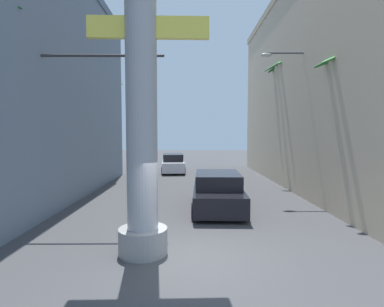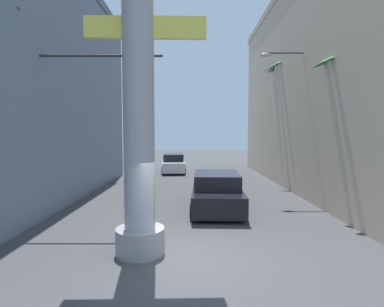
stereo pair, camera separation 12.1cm
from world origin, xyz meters
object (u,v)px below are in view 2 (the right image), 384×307
at_px(palm_tree_near_right, 342,112).
at_px(palm_tree_far_left, 111,113).
at_px(palm_tree_mid_right, 286,103).
at_px(traffic_light_mast, 65,104).
at_px(pedestrian_curb_left, 15,202).
at_px(neon_sign_pole, 140,49).
at_px(car_far, 175,163).
at_px(car_lead, 218,191).
at_px(street_lamp, 308,109).

bearing_deg(palm_tree_near_right, palm_tree_far_left, 136.03).
distance_m(palm_tree_mid_right, palm_tree_near_right, 7.67).
relative_size(traffic_light_mast, pedestrian_curb_left, 3.54).
bearing_deg(palm_tree_far_left, neon_sign_pole, -72.28).
bearing_deg(palm_tree_near_right, neon_sign_pole, -149.73).
bearing_deg(car_far, neon_sign_pole, -89.35).
relative_size(traffic_light_mast, palm_tree_far_left, 0.78).
relative_size(palm_tree_far_left, pedestrian_curb_left, 4.54).
height_order(traffic_light_mast, car_far, traffic_light_mast).
relative_size(car_lead, palm_tree_far_left, 0.64).
bearing_deg(palm_tree_near_right, car_far, 120.10).
relative_size(neon_sign_pole, palm_tree_far_left, 1.48).
relative_size(street_lamp, car_far, 1.53).
bearing_deg(palm_tree_far_left, palm_tree_mid_right, -20.37).
relative_size(car_far, palm_tree_near_right, 0.74).
bearing_deg(palm_tree_far_left, traffic_light_mast, -81.62).
bearing_deg(car_lead, car_far, 101.97).
distance_m(palm_tree_near_right, pedestrian_curb_left, 12.58).
bearing_deg(palm_tree_mid_right, car_lead, -125.77).
xyz_separation_m(palm_tree_mid_right, pedestrian_curb_left, (-11.92, -10.23, -4.25)).
height_order(street_lamp, palm_tree_near_right, street_lamp).
relative_size(neon_sign_pole, palm_tree_near_right, 1.79).
height_order(street_lamp, pedestrian_curb_left, street_lamp).
height_order(street_lamp, palm_tree_mid_right, palm_tree_mid_right).
bearing_deg(traffic_light_mast, car_far, 77.65).
relative_size(street_lamp, palm_tree_mid_right, 0.92).
bearing_deg(street_lamp, pedestrian_curb_left, -154.11).
xyz_separation_m(neon_sign_pole, palm_tree_far_left, (-5.34, 16.70, -0.45)).
xyz_separation_m(neon_sign_pole, street_lamp, (7.19, 7.35, -0.91)).
xyz_separation_m(neon_sign_pole, car_lead, (2.47, 4.98, -4.71)).
relative_size(car_lead, palm_tree_near_right, 0.77).
relative_size(street_lamp, pedestrian_curb_left, 4.27).
relative_size(palm_tree_mid_right, palm_tree_near_right, 1.24).
bearing_deg(palm_tree_mid_right, palm_tree_far_left, 159.63).
height_order(car_lead, palm_tree_near_right, palm_tree_near_right).
height_order(neon_sign_pole, car_far, neon_sign_pole).
bearing_deg(palm_tree_mid_right, neon_sign_pole, -122.07).
distance_m(street_lamp, car_lead, 6.50).
bearing_deg(palm_tree_far_left, car_lead, -56.33).
distance_m(neon_sign_pole, palm_tree_near_right, 8.74).
height_order(car_lead, pedestrian_curb_left, pedestrian_curb_left).
height_order(neon_sign_pole, palm_tree_far_left, neon_sign_pole).
bearing_deg(palm_tree_mid_right, pedestrian_curb_left, -139.34).
bearing_deg(neon_sign_pole, palm_tree_mid_right, 57.93).
bearing_deg(street_lamp, car_far, 125.87).
bearing_deg(pedestrian_curb_left, traffic_light_mast, 53.68).
relative_size(palm_tree_far_left, palm_tree_near_right, 1.20).
height_order(street_lamp, car_far, street_lamp).
bearing_deg(palm_tree_mid_right, car_far, 143.78).
bearing_deg(car_far, traffic_light_mast, -102.35).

